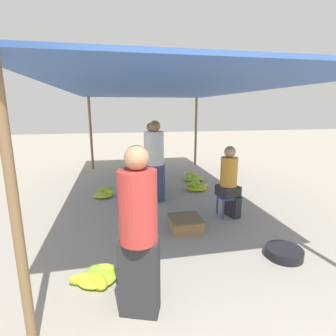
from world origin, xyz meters
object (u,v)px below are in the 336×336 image
at_px(vendor_foreground, 138,232).
at_px(basin_black, 284,253).
at_px(crate_near, 185,223).
at_px(shopper_walking_mid, 151,156).
at_px(banana_pile_left_1, 105,193).
at_px(banana_pile_right_1, 192,178).
at_px(banana_pile_left_0, 96,277).
at_px(banana_pile_right_0, 196,186).
at_px(shopper_walking_far, 155,160).
at_px(stool, 227,199).
at_px(vendor_seated, 230,181).

bearing_deg(vendor_foreground, basin_black, 16.56).
bearing_deg(crate_near, shopper_walking_mid, 96.35).
distance_m(banana_pile_left_1, banana_pile_right_1, 2.53).
relative_size(banana_pile_left_0, banana_pile_right_0, 0.93).
relative_size(vendor_foreground, banana_pile_left_1, 3.34).
bearing_deg(banana_pile_left_0, shopper_walking_mid, 71.54).
bearing_deg(shopper_walking_mid, crate_near, -83.65).
relative_size(banana_pile_left_0, shopper_walking_far, 0.31).
bearing_deg(shopper_walking_mid, banana_pile_left_0, -108.46).
height_order(crate_near, shopper_walking_far, shopper_walking_far).
height_order(stool, banana_pile_left_0, stool).
bearing_deg(stool, crate_near, -156.82).
xyz_separation_m(basin_black, banana_pile_left_0, (-2.42, -0.03, -0.00)).
height_order(vendor_seated, banana_pile_left_1, vendor_seated).
bearing_deg(banana_pile_left_0, basin_black, 0.62).
bearing_deg(vendor_seated, banana_pile_right_1, 88.28).
height_order(vendor_seated, shopper_walking_far, shopper_walking_far).
relative_size(vendor_foreground, shopper_walking_far, 0.96).
bearing_deg(banana_pile_left_0, crate_near, 38.90).
relative_size(banana_pile_left_0, banana_pile_right_1, 0.85).
xyz_separation_m(vendor_foreground, shopper_walking_mid, (0.65, 3.85, -0.01)).
bearing_deg(banana_pile_right_0, vendor_seated, -86.71).
xyz_separation_m(vendor_foreground, banana_pile_right_0, (1.71, 3.64, -0.75)).
bearing_deg(stool, vendor_seated, -15.33).
height_order(vendor_foreground, crate_near, vendor_foreground).
xyz_separation_m(basin_black, banana_pile_left_1, (-2.42, 2.99, 0.03)).
bearing_deg(vendor_foreground, stool, 48.59).
bearing_deg(vendor_seated, banana_pile_left_0, -147.04).
bearing_deg(shopper_walking_mid, vendor_foreground, -99.57).
height_order(shopper_walking_mid, shopper_walking_far, shopper_walking_far).
bearing_deg(vendor_foreground, shopper_walking_far, 78.58).
height_order(vendor_foreground, banana_pile_left_1, vendor_foreground).
height_order(basin_black, banana_pile_right_1, banana_pile_right_1).
distance_m(vendor_seated, banana_pile_right_0, 1.72).
relative_size(vendor_seated, basin_black, 2.71).
bearing_deg(vendor_foreground, shopper_walking_mid, 80.43).
relative_size(vendor_foreground, crate_near, 3.18).
relative_size(basin_black, banana_pile_left_1, 0.98).
bearing_deg(banana_pile_right_1, shopper_walking_far, -130.96).
bearing_deg(banana_pile_left_0, stool, 33.26).
relative_size(stool, banana_pile_right_0, 0.70).
bearing_deg(crate_near, banana_pile_left_0, -141.10).
xyz_separation_m(banana_pile_right_1, crate_near, (-0.98, -2.90, 0.04)).
distance_m(vendor_seated, shopper_walking_mid, 2.17).
height_order(banana_pile_left_0, shopper_walking_far, shopper_walking_far).
distance_m(banana_pile_left_1, banana_pile_right_0, 2.17).
height_order(banana_pile_left_0, crate_near, crate_near).
bearing_deg(vendor_seated, basin_black, -83.47).
bearing_deg(stool, banana_pile_right_0, 92.66).
relative_size(vendor_foreground, vendor_seated, 1.26).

